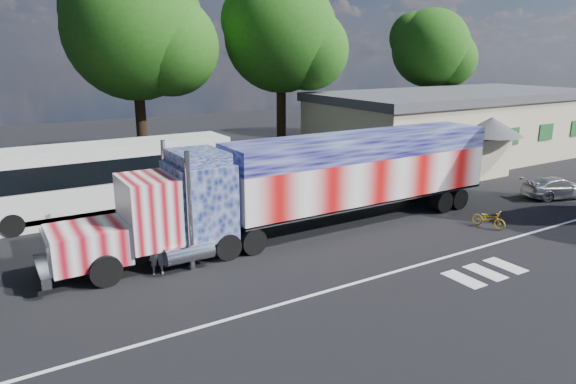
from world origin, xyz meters
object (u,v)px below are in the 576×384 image
tree_far_ne (432,49)px  tree_ne_a (283,36)px  semi_truck (316,180)px  woman (157,252)px  bicycle (489,219)px  coach_bus (109,178)px  tree_n_mid (137,30)px  parked_car (558,188)px

tree_far_ne → tree_ne_a: (-16.67, -1.39, 0.82)m
semi_truck → woman: semi_truck is taller
semi_truck → bicycle: size_ratio=13.25×
bicycle → tree_far_ne: size_ratio=0.14×
coach_bus → bicycle: 18.82m
coach_bus → tree_n_mid: 12.10m
tree_far_ne → parked_car: bearing=-115.0°
bicycle → tree_n_mid: (-10.41, 20.06, 9.00)m
woman → parked_car: bearing=14.2°
tree_far_ne → tree_ne_a: tree_ne_a is taller
bicycle → tree_ne_a: size_ratio=0.12×
parked_car → tree_ne_a: tree_ne_a is taller
woman → tree_n_mid: size_ratio=0.12×
bicycle → tree_ne_a: (-0.32, 18.50, 8.76)m
semi_truck → coach_bus: (-7.57, 7.61, -0.49)m
coach_bus → woman: (-0.32, -8.70, -1.01)m
coach_bus → tree_ne_a: bearing=25.5°
coach_bus → parked_car: 24.72m
bicycle → tree_n_mid: tree_n_mid is taller
semi_truck → parked_car: 15.21m
semi_truck → bicycle: bearing=-29.4°
bicycle → woman: bearing=155.0°
tree_far_ne → coach_bus: bearing=-165.1°
tree_far_ne → semi_truck: bearing=-146.0°
woman → bicycle: bearing=7.1°
coach_bus → woman: 8.76m
semi_truck → tree_ne_a: tree_ne_a is taller
coach_bus → tree_n_mid: (4.30, 8.42, 7.56)m
bicycle → tree_n_mid: bearing=103.5°
coach_bus → tree_n_mid: tree_n_mid is taller
semi_truck → tree_n_mid: size_ratio=1.53×
semi_truck → bicycle: semi_truck is taller
semi_truck → woman: 8.10m
semi_truck → tree_n_mid: bearing=101.5°
woman → bicycle: woman is taller
woman → bicycle: (15.04, -2.95, -0.44)m
semi_truck → tree_far_ne: size_ratio=1.80×
tree_ne_a → tree_far_ne: bearing=4.8°
tree_n_mid → tree_ne_a: bearing=-8.8°
tree_n_mid → tree_ne_a: size_ratio=1.05×
tree_n_mid → tree_far_ne: size_ratio=1.17×
coach_bus → tree_far_ne: (31.07, 8.24, 6.50)m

